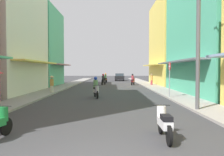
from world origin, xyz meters
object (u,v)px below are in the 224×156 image
motorbike_orange (105,78)px  motorbike_white (164,122)px  pedestrian_foreground (152,80)px  utility_pole (198,32)px  street_sign_no_entry (170,75)px  motorbike_black (104,80)px  parked_car (120,77)px  motorbike_silver (96,88)px  motorbike_maroon (133,80)px  pedestrian_midway (52,83)px

motorbike_orange → motorbike_white: (2.71, -32.53, -0.20)m
pedestrian_foreground → utility_pole: size_ratio=0.20×
motorbike_orange → utility_pole: 28.55m
street_sign_no_entry → utility_pole: bearing=-88.9°
motorbike_black → motorbike_orange: bearing=89.6°
motorbike_orange → street_sign_no_entry: bearing=-76.7°
parked_car → street_sign_no_entry: bearing=-84.9°
motorbike_silver → utility_pole: utility_pole is taller
motorbike_orange → street_sign_no_entry: size_ratio=0.65×
motorbike_black → motorbike_white: motorbike_black is taller
motorbike_white → motorbike_maroon: bearing=87.0°
motorbike_white → street_sign_no_entry: bearing=75.5°
motorbike_white → utility_pole: utility_pole is taller
motorbike_maroon → motorbike_silver: 15.68m
motorbike_white → street_sign_no_entry: size_ratio=0.68×
motorbike_maroon → motorbike_white: bearing=-93.0°
motorbike_black → street_sign_no_entry: 16.82m
motorbike_orange → pedestrian_midway: bearing=-102.4°
motorbike_black → motorbike_silver: (-0.03, -15.24, 0.00)m
motorbike_orange → motorbike_white: bearing=-85.2°
motorbike_maroon → parked_car: bearing=95.8°
motorbike_white → pedestrian_midway: size_ratio=1.12×
motorbike_white → pedestrian_midway: bearing=116.7°
pedestrian_foreground → street_sign_no_entry: bearing=-94.5°
parked_car → pedestrian_midway: bearing=-104.8°
motorbike_black → pedestrian_foreground: pedestrian_foreground is taller
parked_car → utility_pole: size_ratio=0.54×
motorbike_silver → pedestrian_foreground: pedestrian_foreground is taller
motorbike_black → motorbike_silver: 15.24m
motorbike_maroon → motorbike_black: size_ratio=0.99×
motorbike_maroon → motorbike_silver: (-4.12, -15.13, 0.00)m
motorbike_white → pedestrian_foreground: bearing=81.3°
pedestrian_foreground → utility_pole: 20.07m
motorbike_white → utility_pole: (2.70, 4.69, 3.47)m
motorbike_orange → pedestrian_foreground: size_ratio=1.09×
motorbike_black → pedestrian_midway: 12.98m
motorbike_black → utility_pole: 22.18m
street_sign_no_entry → motorbike_white: bearing=-104.5°
motorbike_white → motorbike_silver: (-2.78, 10.70, 0.20)m
motorbike_orange → pedestrian_foreground: (6.44, -8.05, 0.09)m
motorbike_white → pedestrian_midway: pedestrian_midway is taller
motorbike_orange → motorbike_silver: size_ratio=0.97×
motorbike_silver → pedestrian_midway: (-4.08, 2.93, 0.21)m
street_sign_no_entry → motorbike_silver: bearing=172.8°
pedestrian_midway → street_sign_no_entry: size_ratio=0.61×
motorbike_silver → parked_car: (2.75, 28.68, 0.04)m
pedestrian_foreground → street_sign_no_entry: (-1.14, -14.45, 0.93)m
motorbike_silver → pedestrian_midway: bearing=144.4°
pedestrian_foreground → utility_pole: bearing=-93.0°
pedestrian_foreground → motorbike_silver: bearing=-115.3°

